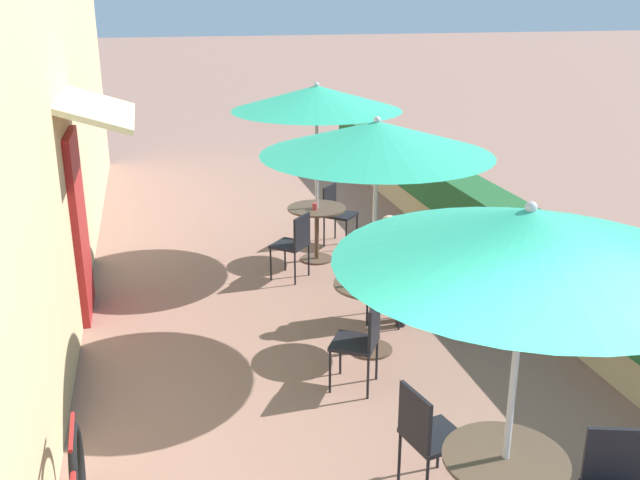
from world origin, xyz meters
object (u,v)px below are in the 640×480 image
Objects in this scene: patio_table_mid at (372,301)px; cafe_chair_far_left at (295,241)px; coffee_cup_mid at (365,276)px; patio_umbrella_far at (317,98)px; cafe_chair_near_back at (426,432)px; seated_patron_mid_right at (391,264)px; coffee_cup_far at (315,206)px; cafe_chair_mid_left at (362,338)px; patio_table_far at (317,222)px; patio_umbrella_mid at (377,138)px; cafe_chair_far_right at (336,210)px; patio_umbrella_near at (528,237)px; cafe_chair_mid_right at (381,278)px.

cafe_chair_far_left is (-0.37, 2.11, -0.04)m from patio_table_mid.
coffee_cup_mid is 0.04× the size of patio_umbrella_far.
coffee_cup_mid is at bearing 161.22° from cafe_chair_near_back.
seated_patron_mid_right is 2.05m from coffee_cup_far.
patio_table_far is at bearing 24.35° from cafe_chair_mid_left.
cafe_chair_near_back is 4.93m from patio_table_far.
cafe_chair_far_left is (-0.37, 2.11, -1.71)m from patio_umbrella_mid.
seated_patron_mid_right is 1.44× the size of cafe_chair_far_right.
seated_patron_mid_right is (0.72, 1.29, 0.17)m from cafe_chair_mid_left.
cafe_chair_near_back is 9.67× the size of coffee_cup_far.
cafe_chair_near_back is 1.00× the size of cafe_chair_far_right.
patio_umbrella_mid is (0.05, 2.91, 0.00)m from patio_umbrella_near.
patio_umbrella_far is (0.35, 4.92, 1.71)m from cafe_chair_near_back.
patio_umbrella_far is at bearing 5.91° from cafe_chair_far_right.
coffee_cup_far is (-0.48, -0.69, 0.29)m from cafe_chair_far_right.
cafe_chair_mid_right is 2.00m from coffee_cup_far.
cafe_chair_mid_left is at bearing 1.59° from seated_patron_mid_right.
cafe_chair_far_right is at bearing 54.34° from patio_umbrella_far.
patio_umbrella_near reaches higher than patio_table_far.
coffee_cup_mid is 0.10× the size of cafe_chair_far_right.
seated_patron_mid_right is at bearing 56.64° from patio_umbrella_mid.
cafe_chair_far_right is (0.09, 2.70, -0.17)m from seated_patron_mid_right.
cafe_chair_mid_left and cafe_chair_far_left have the same top height.
cafe_chair_far_left reaches higher than patio_table_mid.
seated_patron_mid_right is at bearing -80.63° from patio_umbrella_far.
seated_patron_mid_right reaches higher than cafe_chair_near_back.
cafe_chair_near_back is 4.85m from coffee_cup_far.
patio_umbrella_near is at bearing -89.89° from coffee_cup_mid.
coffee_cup_far is at bearing -140.78° from cafe_chair_mid_right.
patio_umbrella_mid is 1.43m from coffee_cup_mid.
cafe_chair_far_left is (-0.06, 2.78, 0.00)m from cafe_chair_mid_left.
patio_table_far is at bearing 61.24° from coffee_cup_far.
patio_table_far is at bearing 87.52° from coffee_cup_mid.
patio_umbrella_mid is at bearing 89.09° from patio_umbrella_near.
patio_table_mid is 0.92× the size of cafe_chair_far_right.
patio_umbrella_far reaches higher than cafe_chair_near_back.
patio_umbrella_near is 3.99m from cafe_chair_mid_right.
patio_umbrella_near is 6.48m from cafe_chair_far_right.
patio_umbrella_near is 2.80× the size of cafe_chair_near_back.
cafe_chair_mid_right is (0.60, 2.88, 0.00)m from cafe_chair_near_back.
cafe_chair_far_left reaches higher than coffee_cup_far.
cafe_chair_mid_left is at bearing -114.71° from patio_table_mid.
patio_table_mid is at bearing 159.64° from cafe_chair_near_back.
patio_umbrella_mid reaches higher than cafe_chair_far_left.
cafe_chair_mid_right reaches higher than coffee_cup_mid.
patio_umbrella_mid is at bearing -61.37° from coffee_cup_mid.
seated_patron_mid_right is 0.51× the size of patio_umbrella_far.
cafe_chair_mid_right is at bearing 57.97° from coffee_cup_mid.
patio_umbrella_near is 1.00× the size of patio_umbrella_mid.
cafe_chair_far_left is 1.49m from cafe_chair_far_right.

